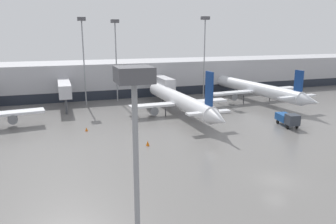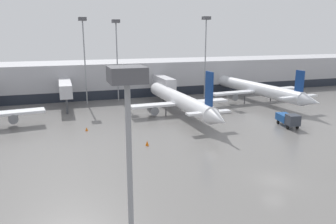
# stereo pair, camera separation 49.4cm
# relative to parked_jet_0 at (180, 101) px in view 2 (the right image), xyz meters

# --- Properties ---
(ground_plane) EXTENTS (320.00, 320.00, 0.00)m
(ground_plane) POSITION_rel_parked_jet_0_xyz_m (-0.84, -33.70, -2.88)
(ground_plane) COLOR slate
(terminal_building) EXTENTS (160.00, 29.51, 9.00)m
(terminal_building) POSITION_rel_parked_jet_0_xyz_m (-1.07, 28.12, 1.61)
(terminal_building) COLOR #B2B2B7
(terminal_building) RESTS_ON ground_plane
(parked_jet_0) EXTENTS (21.40, 38.03, 10.31)m
(parked_jet_0) POSITION_rel_parked_jet_0_xyz_m (0.00, 0.00, 0.00)
(parked_jet_0) COLOR white
(parked_jet_0) RESTS_ON ground_plane
(parked_jet_1) EXTENTS (24.97, 38.87, 9.16)m
(parked_jet_1) POSITION_rel_parked_jet_0_xyz_m (22.16, 5.78, 0.43)
(parked_jet_1) COLOR silver
(parked_jet_1) RESTS_ON ground_plane
(service_truck_2) EXTENTS (2.93, 5.84, 2.56)m
(service_truck_2) POSITION_rel_parked_jet_0_xyz_m (15.31, -15.25, -1.44)
(service_truck_2) COLOR #19478C
(service_truck_2) RESTS_ON ground_plane
(traffic_cone_0) EXTENTS (0.51, 0.51, 0.78)m
(traffic_cone_0) POSITION_rel_parked_jet_0_xyz_m (-11.71, -17.25, -2.49)
(traffic_cone_0) COLOR orange
(traffic_cone_0) RESTS_ON ground_plane
(traffic_cone_1) EXTENTS (0.50, 0.50, 0.62)m
(traffic_cone_1) POSITION_rel_parked_jet_0_xyz_m (-19.75, -6.40, -2.57)
(traffic_cone_1) COLOR orange
(traffic_cone_1) RESTS_ON ground_plane
(apron_light_mast_2) EXTENTS (1.80, 1.80, 14.95)m
(apron_light_mast_2) POSITION_rel_parked_jet_0_xyz_m (-20.38, -46.85, 9.20)
(apron_light_mast_2) COLOR gray
(apron_light_mast_2) RESTS_ON ground_plane
(apron_light_mast_3) EXTENTS (1.80, 1.80, 20.71)m
(apron_light_mast_3) POSITION_rel_parked_jet_0_xyz_m (12.69, 15.44, 13.19)
(apron_light_mast_3) COLOR gray
(apron_light_mast_3) RESTS_ON ground_plane
(apron_light_mast_4) EXTENTS (1.80, 1.80, 19.78)m
(apron_light_mast_4) POSITION_rel_parked_jet_0_xyz_m (-9.79, 18.16, 12.57)
(apron_light_mast_4) COLOR gray
(apron_light_mast_4) RESTS_ON ground_plane
(apron_light_mast_5) EXTENTS (1.80, 1.80, 20.13)m
(apron_light_mast_5) POSITION_rel_parked_jet_0_xyz_m (-17.68, 16.39, 12.81)
(apron_light_mast_5) COLOR gray
(apron_light_mast_5) RESTS_ON ground_plane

